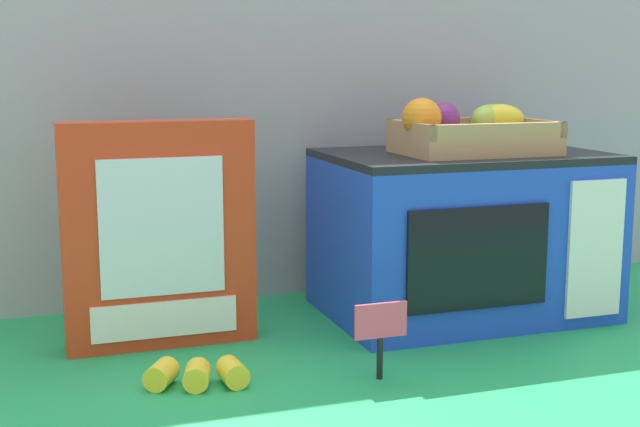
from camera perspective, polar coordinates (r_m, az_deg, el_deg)
The scene contains 7 objects.
ground_plane at distance 1.36m, azimuth 3.95°, elevation -7.18°, with size 1.70×1.70×0.00m, color #219E54.
display_back_panel at distance 1.51m, azimuth 0.74°, elevation 8.53°, with size 1.61×0.03×0.72m, color #A0A3A8.
toy_microwave at distance 1.40m, azimuth 9.33°, elevation -1.29°, with size 0.43×0.29×0.26m.
food_groups_crate at distance 1.36m, azimuth 9.83°, elevation 5.23°, with size 0.24×0.16×0.09m.
cookie_set_box at distance 1.23m, azimuth -10.54°, elevation -1.41°, with size 0.27×0.06×0.32m.
price_sign at distance 1.10m, azimuth 4.01°, elevation -7.58°, with size 0.07×0.01×0.10m.
loose_toy_banana at distance 1.10m, azimuth -8.10°, elevation -10.43°, with size 0.13×0.07×0.03m.
Camera 1 is at (-0.51, -1.19, 0.39)m, focal length 48.58 mm.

